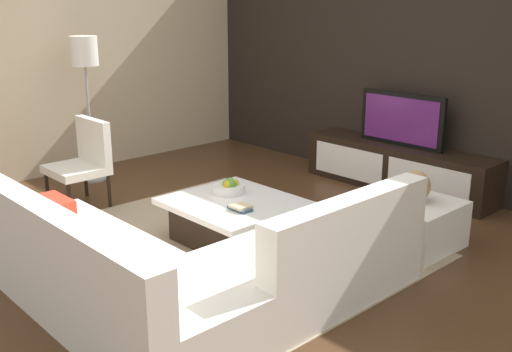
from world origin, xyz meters
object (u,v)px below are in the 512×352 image
at_px(decorative_ball, 415,186).
at_px(coffee_table, 234,220).
at_px(accent_chair_near, 84,157).
at_px(floor_lamp, 85,61).
at_px(ottoman, 412,223).
at_px(television, 402,119).
at_px(sectional_couch, 186,269).
at_px(media_console, 398,167).
at_px(fruit_bowl, 229,188).
at_px(book_stack, 240,207).

bearing_deg(decorative_ball, coffee_table, -135.76).
height_order(accent_chair_near, floor_lamp, floor_lamp).
distance_m(ottoman, decorative_ball, 0.33).
distance_m(television, accent_chair_near, 3.34).
distance_m(television, coffee_table, 2.37).
bearing_deg(floor_lamp, coffee_table, -0.48).
height_order(sectional_couch, accent_chair_near, accent_chair_near).
height_order(media_console, coffee_table, media_console).
distance_m(floor_lamp, ottoman, 3.92).
xyz_separation_m(sectional_couch, coffee_table, (-0.62, 0.97, -0.07)).
bearing_deg(fruit_bowl, sectional_couch, -53.43).
height_order(sectional_couch, decorative_ball, sectional_couch).
bearing_deg(fruit_bowl, floor_lamp, -177.97).
xyz_separation_m(fruit_bowl, decorative_ball, (1.26, 0.95, 0.10)).
height_order(television, ottoman, television).
bearing_deg(television, sectional_couch, -81.02).
distance_m(coffee_table, fruit_bowl, 0.31).
bearing_deg(media_console, book_stack, -87.23).
xyz_separation_m(coffee_table, accent_chair_near, (-1.79, -0.44, 0.29)).
bearing_deg(coffee_table, media_console, 87.51).
bearing_deg(book_stack, accent_chair_near, -170.90).
xyz_separation_m(decorative_ball, book_stack, (-0.86, -1.17, -0.13)).
distance_m(television, book_stack, 2.45).
height_order(television, floor_lamp, floor_lamp).
bearing_deg(media_console, ottoman, -51.70).
distance_m(media_console, sectional_couch, 3.31).
relative_size(television, accent_chair_near, 1.16).
bearing_deg(coffee_table, television, 87.51).
bearing_deg(floor_lamp, accent_chair_near, -32.57).
relative_size(coffee_table, accent_chair_near, 1.21).
bearing_deg(ottoman, decorative_ball, 0.00).
height_order(coffee_table, decorative_ball, decorative_ball).
bearing_deg(accent_chair_near, television, 62.44).
distance_m(sectional_couch, fruit_bowl, 1.34).
xyz_separation_m(television, ottoman, (0.98, -1.24, -0.58)).
distance_m(television, decorative_ball, 1.60).
xyz_separation_m(ottoman, fruit_bowl, (-1.26, -0.95, 0.23)).
bearing_deg(television, coffee_table, -92.49).
relative_size(accent_chair_near, fruit_bowl, 3.11).
height_order(accent_chair_near, ottoman, accent_chair_near).
relative_size(coffee_table, decorative_ball, 4.03).
bearing_deg(sectional_couch, ottoman, 77.02).
distance_m(accent_chair_near, decorative_ball, 3.24).
bearing_deg(coffee_table, floor_lamp, 179.52).
height_order(television, decorative_ball, television).
xyz_separation_m(media_console, fruit_bowl, (-0.28, -2.19, 0.18)).
relative_size(accent_chair_near, book_stack, 4.23).
bearing_deg(accent_chair_near, fruit_bowl, 25.69).
xyz_separation_m(accent_chair_near, book_stack, (2.01, 0.32, -0.09)).
bearing_deg(television, floor_lamp, -138.92).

